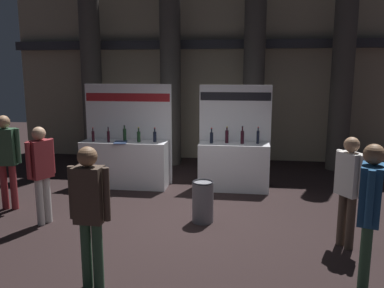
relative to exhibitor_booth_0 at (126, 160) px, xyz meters
name	(u,v)px	position (x,y,z in m)	size (l,w,h in m)	color
ground_plane	(189,220)	(1.71, -1.89, -0.60)	(24.00, 24.00, 0.00)	black
hall_colonnade	(214,57)	(1.71, 2.93, 2.33)	(11.69, 1.34, 5.96)	gray
exhibitor_booth_0	(126,160)	(0.00, 0.00, 0.00)	(1.99, 0.74, 2.27)	white
exhibitor_booth_1	(234,162)	(2.41, 0.09, 0.00)	(1.58, 0.66, 2.26)	white
trash_bin	(203,202)	(1.95, -1.91, -0.24)	(0.37, 0.37, 0.72)	slate
visitor_0	(41,168)	(-0.71, -2.35, 0.37)	(0.35, 0.48, 1.66)	silver
visitor_2	(370,205)	(4.05, -3.81, 0.46)	(0.34, 0.55, 1.76)	#33563D
visitor_3	(6,154)	(-1.70, -1.77, 0.46)	(0.54, 0.30, 1.77)	maroon
visitor_4	(349,184)	(4.13, -2.60, 0.36)	(0.37, 0.46, 1.64)	#47382D
visitor_5	(90,207)	(0.88, -4.17, 0.41)	(0.50, 0.24, 1.72)	#33563D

